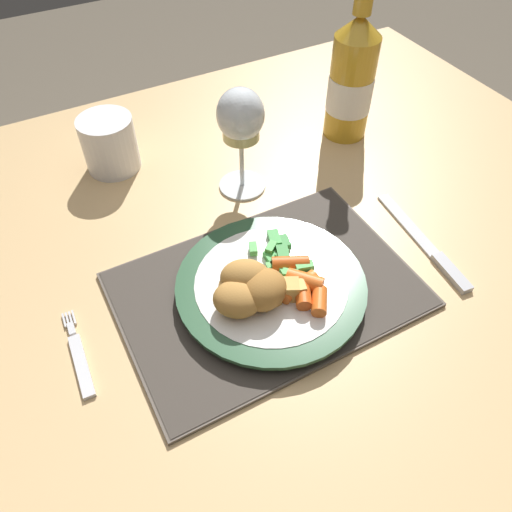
# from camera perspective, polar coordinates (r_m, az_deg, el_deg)

# --- Properties ---
(ground_plane) EXTENTS (6.00, 6.00, 0.00)m
(ground_plane) POSITION_cam_1_polar(r_m,az_deg,el_deg) (1.35, 0.75, -21.44)
(ground_plane) COLOR brown
(dining_table) EXTENTS (1.23, 1.02, 0.74)m
(dining_table) POSITION_cam_1_polar(r_m,az_deg,el_deg) (0.77, 1.22, -3.93)
(dining_table) COLOR tan
(dining_table) RESTS_ON ground
(placemat) EXTENTS (0.38, 0.26, 0.01)m
(placemat) POSITION_cam_1_polar(r_m,az_deg,el_deg) (0.66, 1.24, -3.85)
(placemat) COLOR brown
(placemat) RESTS_ON dining_table
(dinner_plate) EXTENTS (0.24, 0.24, 0.02)m
(dinner_plate) POSITION_cam_1_polar(r_m,az_deg,el_deg) (0.64, 1.71, -3.50)
(dinner_plate) COLOR white
(dinner_plate) RESTS_ON placemat
(breaded_croquettes) EXTENTS (0.11, 0.10, 0.05)m
(breaded_croquettes) POSITION_cam_1_polar(r_m,az_deg,el_deg) (0.60, -0.91, -3.71)
(breaded_croquettes) COLOR tan
(breaded_croquettes) RESTS_ON dinner_plate
(green_beans_pile) EXTENTS (0.06, 0.10, 0.02)m
(green_beans_pile) POSITION_cam_1_polar(r_m,az_deg,el_deg) (0.65, 2.97, -0.15)
(green_beans_pile) COLOR green
(green_beans_pile) RESTS_ON dinner_plate
(glazed_carrots) EXTENTS (0.07, 0.11, 0.02)m
(glazed_carrots) POSITION_cam_1_polar(r_m,az_deg,el_deg) (0.62, 5.27, -3.11)
(glazed_carrots) COLOR orange
(glazed_carrots) RESTS_ON dinner_plate
(fork) EXTENTS (0.02, 0.13, 0.01)m
(fork) POSITION_cam_1_polar(r_m,az_deg,el_deg) (0.63, -19.50, -10.99)
(fork) COLOR silver
(fork) RESTS_ON dining_table
(table_knife) EXTENTS (0.04, 0.21, 0.01)m
(table_knife) POSITION_cam_1_polar(r_m,az_deg,el_deg) (0.75, 19.20, 0.85)
(table_knife) COLOR silver
(table_knife) RESTS_ON dining_table
(wine_glass) EXTENTS (0.07, 0.07, 0.17)m
(wine_glass) POSITION_cam_1_polar(r_m,az_deg,el_deg) (0.74, -1.76, 15.17)
(wine_glass) COLOR silver
(wine_glass) RESTS_ON dining_table
(bottle) EXTENTS (0.08, 0.08, 0.27)m
(bottle) POSITION_cam_1_polar(r_m,az_deg,el_deg) (0.89, 10.88, 19.21)
(bottle) COLOR gold
(bottle) RESTS_ON dining_table
(roast_potatoes) EXTENTS (0.06, 0.03, 0.03)m
(roast_potatoes) POSITION_cam_1_polar(r_m,az_deg,el_deg) (0.61, 3.26, -4.15)
(roast_potatoes) COLOR gold
(roast_potatoes) RESTS_ON dinner_plate
(drinking_cup) EXTENTS (0.09, 0.09, 0.09)m
(drinking_cup) POSITION_cam_1_polar(r_m,az_deg,el_deg) (0.86, -16.43, 12.33)
(drinking_cup) COLOR white
(drinking_cup) RESTS_ON dining_table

